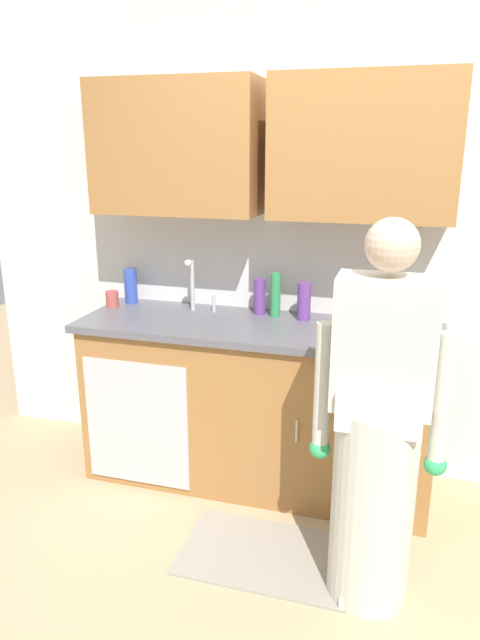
# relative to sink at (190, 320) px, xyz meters

# --- Properties ---
(ground_plane) EXTENTS (9.00, 9.00, 0.00)m
(ground_plane) POSITION_rel_sink_xyz_m (0.94, -0.71, -0.93)
(ground_plane) COLOR tan
(kitchen_wall_with_uppers) EXTENTS (4.80, 0.44, 2.70)m
(kitchen_wall_with_uppers) POSITION_rel_sink_xyz_m (0.80, 0.29, 0.55)
(kitchen_wall_with_uppers) COLOR silver
(kitchen_wall_with_uppers) RESTS_ON ground
(counter_cabinet) EXTENTS (1.90, 0.62, 0.90)m
(counter_cabinet) POSITION_rel_sink_xyz_m (0.39, -0.01, -0.48)
(counter_cabinet) COLOR #9E6B38
(counter_cabinet) RESTS_ON ground
(countertop) EXTENTS (1.96, 0.66, 0.04)m
(countertop) POSITION_rel_sink_xyz_m (0.39, -0.01, -0.01)
(countertop) COLOR #595960
(countertop) RESTS_ON counter_cabinet
(sink) EXTENTS (0.50, 0.36, 0.35)m
(sink) POSITION_rel_sink_xyz_m (0.00, 0.00, 0.00)
(sink) COLOR #B7BABF
(sink) RESTS_ON counter_cabinet
(person_at_sink) EXTENTS (0.55, 0.34, 1.62)m
(person_at_sink) POSITION_rel_sink_xyz_m (1.08, -0.75, -0.23)
(person_at_sink) COLOR white
(person_at_sink) RESTS_ON ground
(floor_mat) EXTENTS (0.80, 0.50, 0.01)m
(floor_mat) POSITION_rel_sink_xyz_m (0.61, -0.66, -0.92)
(floor_mat) COLOR gray
(floor_mat) RESTS_ON ground
(bottle_soap) EXTENTS (0.07, 0.07, 0.20)m
(bottle_soap) POSITION_rel_sink_xyz_m (0.35, 0.18, 0.12)
(bottle_soap) COLOR #66388C
(bottle_soap) RESTS_ON countertop
(bottle_cleaner_spray) EXTENTS (0.06, 0.06, 0.25)m
(bottle_cleaner_spray) POSITION_rel_sink_xyz_m (0.45, 0.16, 0.14)
(bottle_cleaner_spray) COLOR #2D8C4C
(bottle_cleaner_spray) RESTS_ON countertop
(bottle_water_tall) EXTENTS (0.08, 0.08, 0.21)m
(bottle_water_tall) POSITION_rel_sink_xyz_m (-0.46, 0.19, 0.12)
(bottle_water_tall) COLOR #334CB2
(bottle_water_tall) RESTS_ON countertop
(bottle_water_short) EXTENTS (0.07, 0.07, 0.21)m
(bottle_water_short) POSITION_rel_sink_xyz_m (0.61, 0.14, 0.12)
(bottle_water_short) COLOR #66388C
(bottle_water_short) RESTS_ON countertop
(bottle_dish_liquid) EXTENTS (0.06, 0.06, 0.28)m
(bottle_dish_liquid) POSITION_rel_sink_xyz_m (0.88, 0.19, 0.15)
(bottle_dish_liquid) COLOR #E05933
(bottle_dish_liquid) RESTS_ON countertop
(cup_by_sink) EXTENTS (0.08, 0.08, 0.09)m
(cup_by_sink) POSITION_rel_sink_xyz_m (-0.53, 0.08, 0.06)
(cup_by_sink) COLOR #B24C47
(cup_by_sink) RESTS_ON countertop
(knife_on_counter) EXTENTS (0.03, 0.24, 0.01)m
(knife_on_counter) POSITION_rel_sink_xyz_m (1.25, -0.12, 0.02)
(knife_on_counter) COLOR silver
(knife_on_counter) RESTS_ON countertop
(sponge) EXTENTS (0.11, 0.07, 0.03)m
(sponge) POSITION_rel_sink_xyz_m (0.98, 0.04, 0.03)
(sponge) COLOR #4CBF4C
(sponge) RESTS_ON countertop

